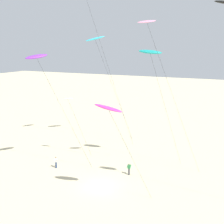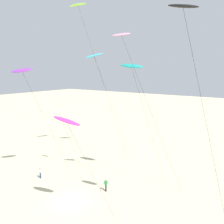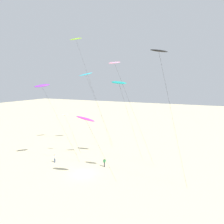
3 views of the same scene
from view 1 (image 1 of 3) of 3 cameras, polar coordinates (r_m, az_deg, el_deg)
name	(u,v)px [view 1 (image 1 of 3)]	position (r m, az deg, el deg)	size (l,w,h in m)	color
ground_plane	(100,186)	(35.84, -2.49, -14.82)	(260.00, 260.00, 0.00)	beige
kite_cyan	(95,39)	(49.61, -3.39, 14.51)	(7.42, 4.68, 18.74)	#33BFE0
kite_pink	(148,26)	(35.46, 7.36, 16.98)	(7.92, 4.85, 20.03)	pink
kite_white	(68,100)	(42.83, -8.86, 2.41)	(3.85, 2.13, 9.40)	white
kite_purple	(37,57)	(38.11, -15.01, 10.69)	(7.20, 4.92, 16.09)	purple
kite_magenta	(109,109)	(29.14, -0.69, 0.70)	(5.77, 3.42, 11.10)	#D8339E
kite_teal	(150,52)	(38.40, 7.79, 11.89)	(5.99, 3.44, 16.61)	teal
kite_flyer_nearest	(56,162)	(41.10, -11.29, -9.91)	(0.64, 0.62, 1.67)	navy
kite_flyer_middle	(129,169)	(38.39, 3.47, -11.37)	(0.54, 0.51, 1.67)	#33333D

